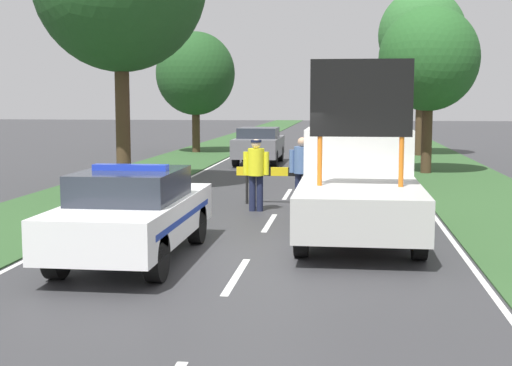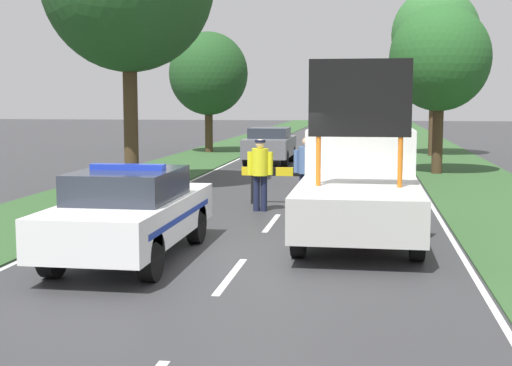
# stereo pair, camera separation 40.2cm
# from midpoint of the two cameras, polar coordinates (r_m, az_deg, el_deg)

# --- Properties ---
(ground_plane) EXTENTS (160.00, 160.00, 0.00)m
(ground_plane) POSITION_cam_midpoint_polar(r_m,az_deg,el_deg) (12.61, 0.16, -5.83)
(ground_plane) COLOR #333335
(lane_markings) EXTENTS (7.60, 59.25, 0.01)m
(lane_markings) POSITION_cam_midpoint_polar(r_m,az_deg,el_deg) (24.45, 4.44, 0.28)
(lane_markings) COLOR silver
(lane_markings) RESTS_ON ground
(grass_verge_left) EXTENTS (3.49, 120.00, 0.03)m
(grass_verge_left) POSITION_cam_midpoint_polar(r_m,az_deg,el_deg) (33.14, -4.18, 1.99)
(grass_verge_left) COLOR #2D5128
(grass_verge_left) RESTS_ON ground
(grass_verge_right) EXTENTS (3.49, 120.00, 0.03)m
(grass_verge_right) POSITION_cam_midpoint_polar(r_m,az_deg,el_deg) (32.50, 15.43, 1.67)
(grass_verge_right) COLOR #2D5128
(grass_verge_right) RESTS_ON ground
(police_car) EXTENTS (1.82, 4.80, 1.65)m
(police_car) POSITION_cam_midpoint_polar(r_m,az_deg,el_deg) (12.40, -9.05, -2.30)
(police_car) COLOR white
(police_car) RESTS_ON ground
(work_truck) EXTENTS (2.26, 5.48, 3.45)m
(work_truck) POSITION_cam_midpoint_polar(r_m,az_deg,el_deg) (14.49, 9.05, -0.06)
(work_truck) COLOR white
(work_truck) RESTS_ON ground
(road_barrier) EXTENTS (2.71, 0.08, 0.97)m
(road_barrier) POSITION_cam_midpoint_polar(r_m,az_deg,el_deg) (18.54, 3.61, 0.70)
(road_barrier) COLOR black
(road_barrier) RESTS_ON ground
(police_officer) EXTENTS (0.64, 0.40, 1.77)m
(police_officer) POSITION_cam_midpoint_polar(r_m,az_deg,el_deg) (17.43, 0.99, 1.17)
(police_officer) COLOR #191E38
(police_officer) RESTS_ON ground
(pedestrian_civilian) EXTENTS (0.65, 0.41, 1.80)m
(pedestrian_civilian) POSITION_cam_midpoint_polar(r_m,az_deg,el_deg) (17.82, 4.71, 1.27)
(pedestrian_civilian) COLOR #191E38
(pedestrian_civilian) RESTS_ON ground
(traffic_cone_near_police) EXTENTS (0.40, 0.40, 0.56)m
(traffic_cone_near_police) POSITION_cam_midpoint_polar(r_m,az_deg,el_deg) (19.19, 8.00, -0.72)
(traffic_cone_near_police) COLOR black
(traffic_cone_near_police) RESTS_ON ground
(traffic_cone_centre_front) EXTENTS (0.52, 0.52, 0.71)m
(traffic_cone_centre_front) POSITION_cam_midpoint_polar(r_m,az_deg,el_deg) (18.64, 10.81, -0.76)
(traffic_cone_centre_front) COLOR black
(traffic_cone_centre_front) RESTS_ON ground
(queued_car_wagon_maroon) EXTENTS (1.78, 4.61, 1.41)m
(queued_car_wagon_maroon) POSITION_cam_midpoint_polar(r_m,az_deg,el_deg) (22.94, 9.30, 1.69)
(queued_car_wagon_maroon) COLOR maroon
(queued_car_wagon_maroon) RESTS_ON ground
(queued_car_suv_grey) EXTENTS (1.82, 4.22, 1.55)m
(queued_car_suv_grey) POSITION_cam_midpoint_polar(r_m,az_deg,el_deg) (30.22, 1.50, 3.07)
(queued_car_suv_grey) COLOR slate
(queued_car_suv_grey) RESTS_ON ground
(roadside_tree_near_left) EXTENTS (4.13, 4.13, 7.96)m
(roadside_tree_near_left) POSITION_cam_midpoint_polar(r_m,az_deg,el_deg) (35.49, 14.49, 11.39)
(roadside_tree_near_left) COLOR #42301E
(roadside_tree_near_left) RESTS_ON ground
(roadside_tree_near_right) EXTENTS (3.63, 3.63, 6.12)m
(roadside_tree_near_right) POSITION_cam_midpoint_polar(r_m,az_deg,el_deg) (26.95, 14.92, 9.58)
(roadside_tree_near_right) COLOR #42301E
(roadside_tree_near_right) RESTS_ON ground
(roadside_tree_mid_left) EXTENTS (4.01, 4.01, 6.14)m
(roadside_tree_mid_left) POSITION_cam_midpoint_polar(r_m,az_deg,el_deg) (36.75, -3.51, 8.71)
(roadside_tree_mid_left) COLOR #42301E
(roadside_tree_mid_left) RESTS_ON ground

